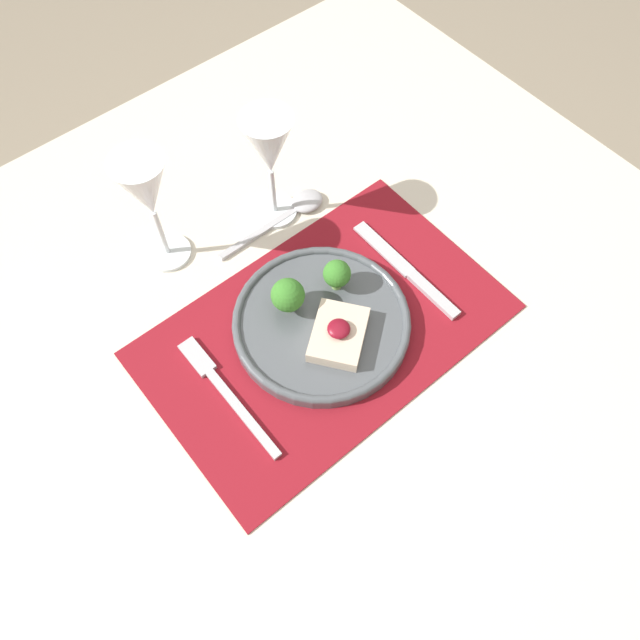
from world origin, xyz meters
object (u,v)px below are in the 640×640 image
at_px(fork, 222,388).
at_px(wine_glass_near, 269,150).
at_px(knife, 412,275).
at_px(wine_glass_far, 146,192).
at_px(dinner_plate, 320,321).
at_px(spoon, 296,208).

relative_size(fork, wine_glass_near, 1.11).
xyz_separation_m(knife, wine_glass_far, (-0.25, 0.26, 0.13)).
xyz_separation_m(dinner_plate, wine_glass_near, (0.08, 0.20, 0.11)).
relative_size(knife, wine_glass_near, 1.11).
relative_size(dinner_plate, fork, 1.18).
distance_m(spoon, wine_glass_near, 0.13).
height_order(spoon, wine_glass_far, wine_glass_far).
height_order(wine_glass_near, wine_glass_far, wine_glass_far).
bearing_deg(wine_glass_near, fork, -140.61).
xyz_separation_m(fork, wine_glass_near, (0.23, 0.19, 0.12)).
xyz_separation_m(fork, spoon, (0.26, 0.17, 0.00)).
bearing_deg(spoon, wine_glass_far, 165.62).
height_order(knife, wine_glass_far, wine_glass_far).
height_order(knife, wine_glass_near, wine_glass_near).
xyz_separation_m(knife, wine_glass_near, (-0.08, 0.22, 0.12)).
height_order(knife, spoon, spoon).
distance_m(dinner_plate, wine_glass_far, 0.28).
bearing_deg(dinner_plate, wine_glass_near, 69.40).
relative_size(dinner_plate, spoon, 1.28).
bearing_deg(knife, wine_glass_far, 136.39).
bearing_deg(knife, spoon, 107.20).
height_order(dinner_plate, fork, dinner_plate).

